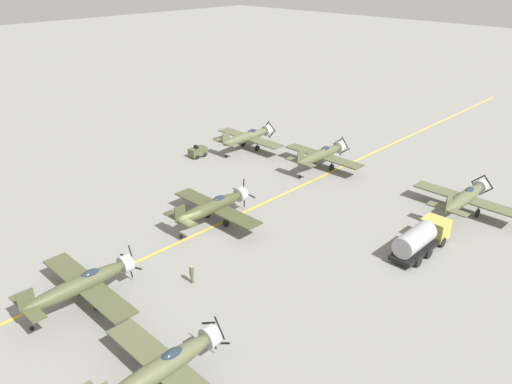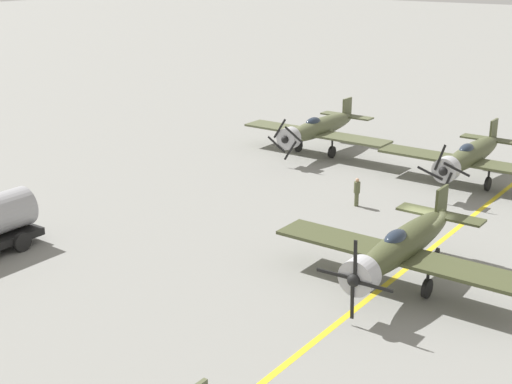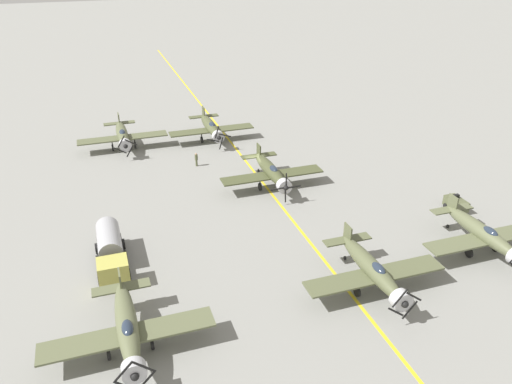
{
  "view_description": "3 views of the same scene",
  "coord_description": "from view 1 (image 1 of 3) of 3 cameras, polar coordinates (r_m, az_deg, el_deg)",
  "views": [
    {
      "loc": [
        36.13,
        -27.51,
        26.13
      ],
      "look_at": [
        2.59,
        6.75,
        3.62
      ],
      "focal_mm": 35.0,
      "sensor_mm": 36.0,
      "label": 1
    },
    {
      "loc": [
        -12.81,
        31.66,
        14.6
      ],
      "look_at": [
        7.62,
        3.55,
        3.04
      ],
      "focal_mm": 50.0,
      "sensor_mm": 36.0,
      "label": 2
    },
    {
      "loc": [
        17.82,
        52.44,
        26.24
      ],
      "look_at": [
        3.17,
        8.91,
        2.61
      ],
      "focal_mm": 35.0,
      "sensor_mm": 36.0,
      "label": 3
    }
  ],
  "objects": [
    {
      "name": "airplane_far_center",
      "position": [
        68.4,
        7.52,
        4.27
      ],
      "size": [
        12.0,
        9.98,
        3.65
      ],
      "rotation": [
        0.0,
        0.0,
        0.15
      ],
      "color": "#555A3C",
      "rests_on": "ground"
    },
    {
      "name": "airplane_near_center",
      "position": [
        43.79,
        -19.18,
        -9.89
      ],
      "size": [
        12.0,
        9.98,
        3.74
      ],
      "rotation": [
        0.0,
        0.0,
        0.09
      ],
      "color": "#4D5234",
      "rests_on": "ground"
    },
    {
      "name": "taxiway_stripe",
      "position": [
        52.39,
        -7.23,
        -4.99
      ],
      "size": [
        0.3,
        160.0,
        0.01
      ],
      "primitive_type": "cube",
      "color": "yellow",
      "rests_on": "ground"
    },
    {
      "name": "airplane_mid_center",
      "position": [
        53.72,
        -4.84,
        -1.63
      ],
      "size": [
        12.0,
        9.98,
        3.8
      ],
      "rotation": [
        0.0,
        0.0,
        -0.12
      ],
      "color": "#464B2C",
      "rests_on": "ground"
    },
    {
      "name": "ground_crew_walking",
      "position": [
        44.84,
        -7.36,
        -9.22
      ],
      "size": [
        0.39,
        0.39,
        1.78
      ],
      "color": "#515638",
      "rests_on": "ground"
    },
    {
      "name": "fuel_tanker",
      "position": [
        51.2,
        18.34,
        -5.01
      ],
      "size": [
        2.67,
        8.0,
        2.98
      ],
      "color": "black",
      "rests_on": "ground"
    },
    {
      "name": "tow_tractor",
      "position": [
        72.85,
        -6.67,
        4.61
      ],
      "size": [
        1.57,
        2.6,
        1.79
      ],
      "color": "#515638",
      "rests_on": "ground"
    },
    {
      "name": "airplane_far_left",
      "position": [
        74.88,
        -0.88,
        6.35
      ],
      "size": [
        12.0,
        9.98,
        3.65
      ],
      "rotation": [
        0.0,
        0.0,
        -0.21
      ],
      "color": "#5C6142",
      "rests_on": "ground"
    },
    {
      "name": "airplane_near_right",
      "position": [
        34.9,
        -10.57,
        -19.11
      ],
      "size": [
        12.0,
        9.98,
        3.65
      ],
      "rotation": [
        0.0,
        0.0,
        0.17
      ],
      "color": "#575C3E",
      "rests_on": "ground"
    },
    {
      "name": "ground_plane",
      "position": [
        52.39,
        -7.23,
        -4.99
      ],
      "size": [
        400.0,
        400.0,
        0.0
      ],
      "primitive_type": "plane",
      "color": "gray"
    },
    {
      "name": "airplane_far_right",
      "position": [
        60.22,
        22.83,
        -0.56
      ],
      "size": [
        12.0,
        9.98,
        3.65
      ],
      "rotation": [
        0.0,
        0.0,
        0.2
      ],
      "color": "#5B6042",
      "rests_on": "ground"
    }
  ]
}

